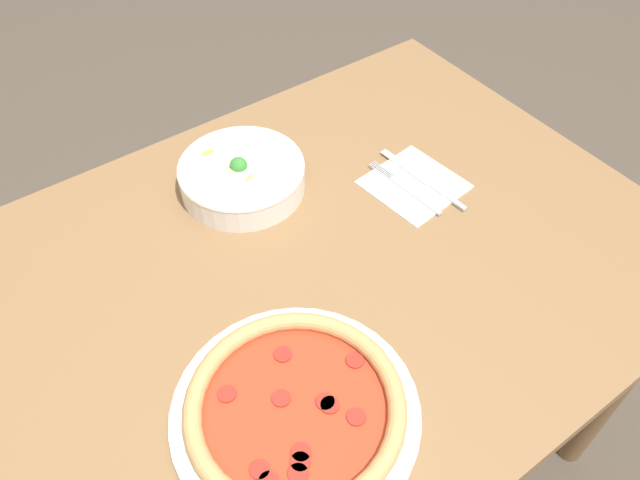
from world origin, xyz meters
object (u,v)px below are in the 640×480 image
pizza (295,409)px  knife (426,181)px  bowl (242,175)px  fork (405,188)px

pizza → knife: (0.45, 0.24, -0.01)m
bowl → fork: size_ratio=1.30×
bowl → knife: size_ratio=1.09×
knife → fork: bearing=75.9°
fork → knife: bearing=-104.1°
bowl → pizza: bearing=-112.1°
fork → knife: 0.04m
pizza → fork: size_ratio=1.94×
bowl → fork: (0.24, -0.18, -0.03)m
pizza → bowl: bearing=67.9°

